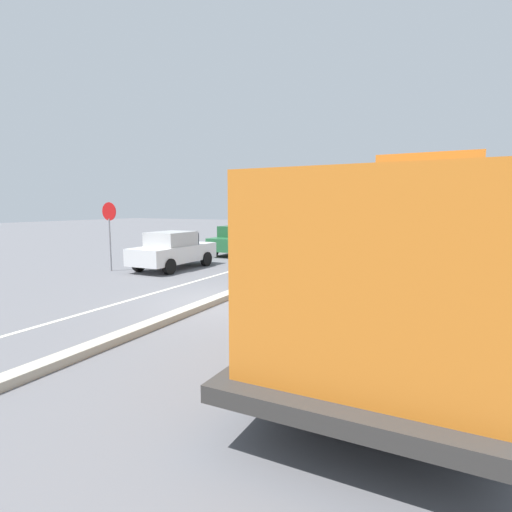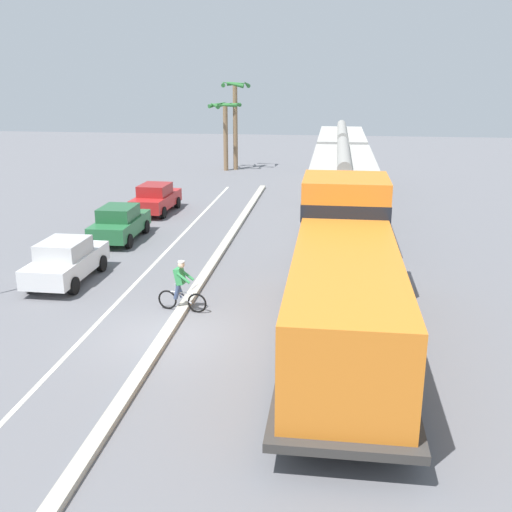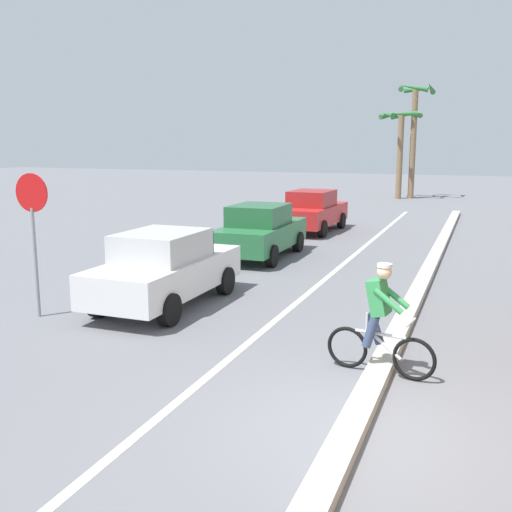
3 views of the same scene
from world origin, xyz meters
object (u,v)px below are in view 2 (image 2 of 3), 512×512
at_px(parked_car_red, 156,198).
at_px(palm_tree_far, 235,108).
at_px(hopper_car_lead, 342,191).
at_px(hopper_car_middle, 341,158).
at_px(palm_tree_near, 225,119).
at_px(parked_car_green, 120,223).
at_px(locomotive, 344,281).
at_px(parked_car_white, 66,261).
at_px(cyclist, 181,287).

distance_m(parked_car_red, palm_tree_far, 16.48).
xyz_separation_m(hopper_car_lead, hopper_car_middle, (0.00, 11.60, 0.00)).
relative_size(hopper_car_lead, palm_tree_near, 1.96).
height_order(hopper_car_middle, parked_car_green, hopper_car_middle).
bearing_deg(hopper_car_middle, hopper_car_lead, -90.00).
xyz_separation_m(hopper_car_middle, palm_tree_near, (-9.02, 6.95, 1.96)).
bearing_deg(parked_car_red, hopper_car_middle, 39.55).
distance_m(locomotive, parked_car_white, 10.88).
height_order(parked_car_red, palm_tree_far, palm_tree_far).
bearing_deg(locomotive, cyclist, 163.84).
height_order(hopper_car_middle, palm_tree_far, palm_tree_far).
relative_size(parked_car_white, palm_tree_far, 0.60).
relative_size(hopper_car_lead, parked_car_red, 2.49).
xyz_separation_m(parked_car_white, palm_tree_far, (1.87, 27.46, 4.04)).
bearing_deg(parked_car_white, parked_car_red, 90.03).
bearing_deg(parked_car_red, locomotive, -56.51).
height_order(locomotive, parked_car_green, locomotive).
bearing_deg(palm_tree_near, locomotive, -73.63).
distance_m(locomotive, palm_tree_near, 32.08).
xyz_separation_m(parked_car_white, parked_car_red, (-0.01, 11.59, 0.00)).
height_order(hopper_car_lead, cyclist, hopper_car_lead).
distance_m(locomotive, cyclist, 5.50).
xyz_separation_m(hopper_car_lead, palm_tree_far, (-8.29, 19.08, 2.78)).
bearing_deg(hopper_car_lead, palm_tree_near, 115.94).
bearing_deg(parked_car_green, palm_tree_near, 86.83).
height_order(cyclist, palm_tree_far, palm_tree_far).
xyz_separation_m(hopper_car_middle, parked_car_white, (-10.16, -19.98, -1.26)).
bearing_deg(palm_tree_far, parked_car_red, -96.75).
xyz_separation_m(hopper_car_lead, cyclist, (-5.20, -10.65, -1.26)).
bearing_deg(hopper_car_lead, parked_car_green, -166.06).
bearing_deg(cyclist, parked_car_green, 121.55).
relative_size(parked_car_green, cyclist, 2.46).
bearing_deg(parked_car_white, palm_tree_near, 87.58).
bearing_deg(cyclist, hopper_car_middle, 76.84).
relative_size(parked_car_red, cyclist, 2.49).
xyz_separation_m(locomotive, palm_tree_far, (-8.29, 31.23, 3.06)).
distance_m(palm_tree_near, palm_tree_far, 1.22).
height_order(hopper_car_lead, parked_car_white, hopper_car_lead).
bearing_deg(hopper_car_middle, parked_car_red, -140.45).
bearing_deg(cyclist, locomotive, -16.16).
height_order(parked_car_red, palm_tree_near, palm_tree_near).
distance_m(hopper_car_lead, palm_tree_far, 20.99).
bearing_deg(hopper_car_lead, parked_car_white, -140.49).
bearing_deg(palm_tree_near, hopper_car_lead, -64.06).
height_order(hopper_car_middle, parked_car_white, hopper_car_middle).
relative_size(hopper_car_lead, parked_car_green, 2.51).
xyz_separation_m(locomotive, hopper_car_lead, (0.00, 12.16, 0.28)).
relative_size(hopper_car_lead, cyclist, 6.18).
bearing_deg(palm_tree_near, hopper_car_middle, -37.61).
xyz_separation_m(locomotive, parked_car_white, (-10.16, 3.78, -0.98)).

